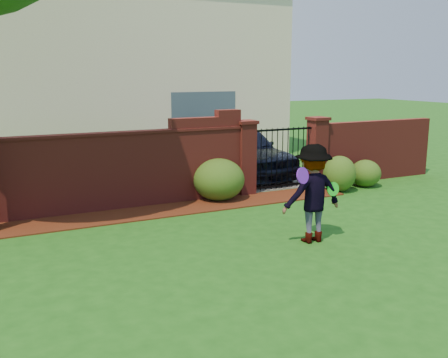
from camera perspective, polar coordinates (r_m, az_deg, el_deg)
name	(u,v)px	position (r m, az deg, el deg)	size (l,w,h in m)	color
ground	(233,259)	(8.72, 1.02, -8.81)	(80.00, 80.00, 0.01)	#194F13
mulch_bed	(123,216)	(11.37, -11.05, -3.99)	(11.10, 1.08, 0.03)	#3B160A
brick_wall	(65,173)	(11.58, -17.16, 0.62)	(8.70, 0.31, 2.16)	maroon
brick_wall_return	(374,150)	(15.44, 16.22, 3.06)	(4.00, 0.25, 1.70)	maroon
pillar_left	(245,157)	(12.99, 2.38, 2.43)	(0.50, 0.50, 1.88)	maroon
pillar_right	(317,151)	(14.16, 10.24, 3.03)	(0.50, 0.50, 1.88)	maroon
iron_gate	(282,158)	(13.56, 6.47, 2.32)	(1.78, 0.03, 1.60)	black
driveway	(217,166)	(17.16, -0.80, 1.50)	(3.20, 8.00, 0.01)	gray
house	(109,69)	(19.83, -12.63, 11.77)	(12.40, 6.40, 6.30)	beige
car	(244,152)	(15.18, 2.24, 3.04)	(1.79, 4.46, 1.52)	black
shrub_left	(219,180)	(12.44, -0.57, -0.06)	(1.25, 1.25, 1.02)	#214A16
shrub_middle	(339,174)	(13.70, 12.64, 0.57)	(0.85, 0.85, 0.94)	#214A16
shrub_right	(365,173)	(14.47, 15.37, 0.61)	(0.83, 0.83, 0.73)	#214A16
man	(313,194)	(9.43, 9.85, -1.64)	(1.16, 0.67, 1.80)	gray
frisbee_purple	(303,176)	(8.90, 8.68, 0.37)	(0.29, 0.29, 0.03)	#671EBE
frisbee_green	(333,189)	(9.53, 11.96, -1.09)	(0.26, 0.26, 0.02)	#1BCD21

